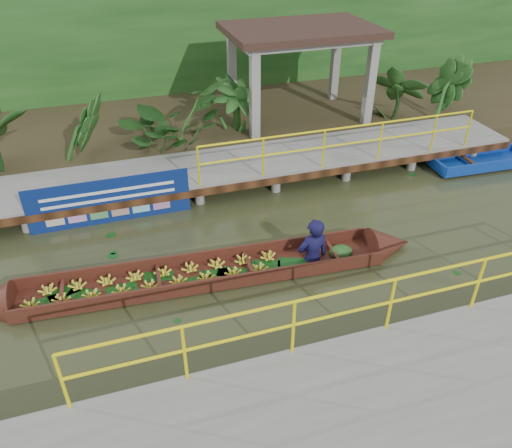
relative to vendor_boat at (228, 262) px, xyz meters
name	(u,v)px	position (x,y,z in m)	size (l,w,h in m)	color
ground	(274,258)	(1.06, 0.23, -0.31)	(80.00, 80.00, 0.00)	#32371B
land_strip	(198,120)	(1.06, 7.73, -0.09)	(30.00, 8.00, 0.45)	#322A19
far_dock	(231,167)	(1.08, 3.66, 0.16)	(16.00, 2.06, 1.66)	slate
near_dock	(435,396)	(2.06, -3.97, -0.01)	(18.00, 2.40, 1.73)	slate
pavilion	(301,40)	(4.06, 6.53, 2.50)	(4.40, 3.00, 3.00)	slate
foliage_backdrop	(179,46)	(1.06, 10.23, 1.69)	(30.00, 0.80, 4.00)	#164215
vendor_boat	(228,262)	(0.00, 0.00, 0.00)	(8.95, 1.44, 2.29)	#39150F
moored_blue_boat	(508,158)	(8.89, 2.43, -0.17)	(3.51, 1.07, 0.83)	navy
blue_banner	(110,201)	(-2.04, 2.71, 0.24)	(3.65, 0.04, 1.14)	navy
tropical_plants	(232,112)	(1.65, 5.53, 0.92)	(14.26, 1.26, 1.58)	#164215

